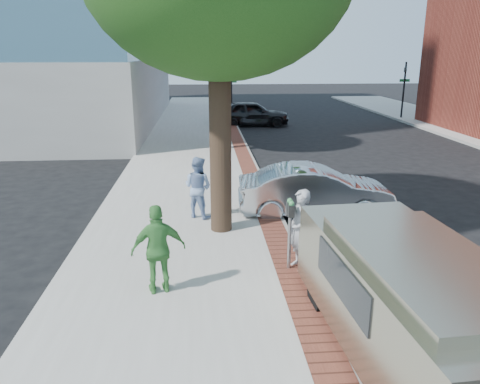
{
  "coord_description": "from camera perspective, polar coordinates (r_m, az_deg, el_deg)",
  "views": [
    {
      "loc": [
        -1.0,
        -9.04,
        4.39
      ],
      "look_at": [
        -0.16,
        1.59,
        1.2
      ],
      "focal_mm": 35.0,
      "sensor_mm": 36.0,
      "label": 1
    }
  ],
  "objects": [
    {
      "name": "sedan_silver",
      "position": [
        13.13,
        9.12,
        0.11
      ],
      "size": [
        4.31,
        1.68,
        1.4
      ],
      "primitive_type": "imported",
      "rotation": [
        0.0,
        0.0,
        1.52
      ],
      "color": "silver",
      "rests_on": "ground"
    },
    {
      "name": "parking_meter",
      "position": [
        9.34,
        6.13,
        -3.39
      ],
      "size": [
        0.12,
        0.32,
        1.47
      ],
      "color": "gray",
      "rests_on": "sidewalk"
    },
    {
      "name": "sidewalk",
      "position": [
        17.59,
        -6.03,
        2.35
      ],
      "size": [
        5.0,
        60.0,
        0.15
      ],
      "primitive_type": "cube",
      "color": "#9E9991",
      "rests_on": "ground"
    },
    {
      "name": "bg_car",
      "position": [
        29.34,
        1.46,
        9.57
      ],
      "size": [
        4.6,
        1.92,
        1.55
      ],
      "primitive_type": "imported",
      "rotation": [
        0.0,
        0.0,
        1.55
      ],
      "color": "black",
      "rests_on": "ground"
    },
    {
      "name": "ground",
      "position": [
        10.1,
        1.63,
        -9.11
      ],
      "size": [
        120.0,
        120.0,
        0.0
      ],
      "primitive_type": "plane",
      "color": "black",
      "rests_on": "ground"
    },
    {
      "name": "office_base",
      "position": [
        33.37,
        -26.11,
        10.89
      ],
      "size": [
        18.2,
        22.2,
        4.0
      ],
      "primitive_type": "cube",
      "color": "gray",
      "rests_on": "ground"
    },
    {
      "name": "person_officer",
      "position": [
        12.41,
        -5.15,
        0.6
      ],
      "size": [
        1.01,
        0.96,
        1.64
      ],
      "primitive_type": "imported",
      "rotation": [
        0.0,
        0.0,
        2.56
      ],
      "color": "#829DC9",
      "rests_on": "sidewalk"
    },
    {
      "name": "brick_strip",
      "position": [
        17.64,
        1.13,
        2.76
      ],
      "size": [
        0.6,
        60.0,
        0.01
      ],
      "primitive_type": "cube",
      "color": "brown",
      "rests_on": "sidewalk"
    },
    {
      "name": "signal_near",
      "position": [
        31.17,
        -1.06,
        12.71
      ],
      "size": [
        0.7,
        0.15,
        3.8
      ],
      "color": "black",
      "rests_on": "ground"
    },
    {
      "name": "signal_far",
      "position": [
        33.92,
        19.37,
        12.12
      ],
      "size": [
        0.7,
        0.15,
        3.8
      ],
      "color": "black",
      "rests_on": "ground"
    },
    {
      "name": "person_green",
      "position": [
        8.6,
        -9.9,
        -6.9
      ],
      "size": [
        1.05,
        0.61,
        1.67
      ],
      "primitive_type": "imported",
      "rotation": [
        0.0,
        0.0,
        3.36
      ],
      "color": "#448E40",
      "rests_on": "sidewalk"
    },
    {
      "name": "person_gray",
      "position": [
        9.47,
        7.39,
        -4.59
      ],
      "size": [
        0.6,
        0.71,
        1.66
      ],
      "primitive_type": "imported",
      "rotation": [
        0.0,
        0.0,
        -1.17
      ],
      "color": "#A7A6AB",
      "rests_on": "sidewalk"
    },
    {
      "name": "van",
      "position": [
        7.33,
        19.45,
        -11.83
      ],
      "size": [
        2.22,
        5.11,
        1.85
      ],
      "rotation": [
        0.0,
        0.0,
        0.06
      ],
      "color": "gray",
      "rests_on": "ground"
    },
    {
      "name": "tree_far",
      "position": [
        21.07,
        -3.36,
        19.09
      ],
      "size": [
        4.8,
        4.8,
        7.14
      ],
      "color": "black",
      "rests_on": "sidewalk"
    },
    {
      "name": "curb",
      "position": [
        17.7,
        2.26,
        2.53
      ],
      "size": [
        0.1,
        60.0,
        0.15
      ],
      "primitive_type": "cube",
      "color": "gray",
      "rests_on": "ground"
    }
  ]
}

